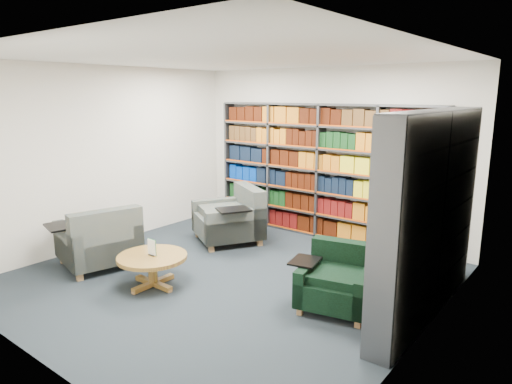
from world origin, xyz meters
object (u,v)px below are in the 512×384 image
Objects in this scene: chair_teal_left at (233,219)px; chair_teal_front at (100,243)px; chair_green_right at (339,282)px; coffee_table at (152,262)px.

chair_teal_left is 2.13m from chair_teal_front.
chair_green_right is 1.16× the size of coffee_table.
chair_teal_left is at bearing 71.20° from chair_teal_front.
chair_teal_front is at bearing -108.80° from chair_teal_left.
chair_teal_front is at bearing -163.01° from chair_green_right.
chair_green_right is 2.29m from coffee_table.
chair_teal_front reaches higher than coffee_table.
chair_teal_left is 2.04m from coffee_table.
chair_green_right is at bearing 24.49° from coffee_table.
coffee_table is (0.40, -2.00, -0.03)m from chair_teal_left.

